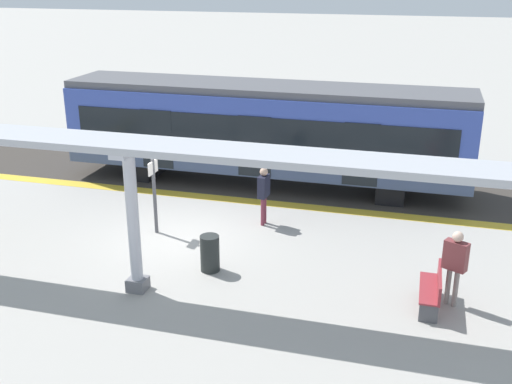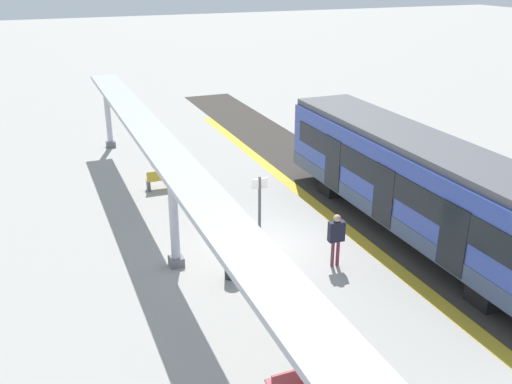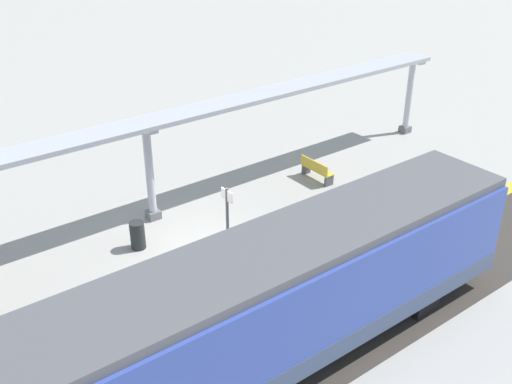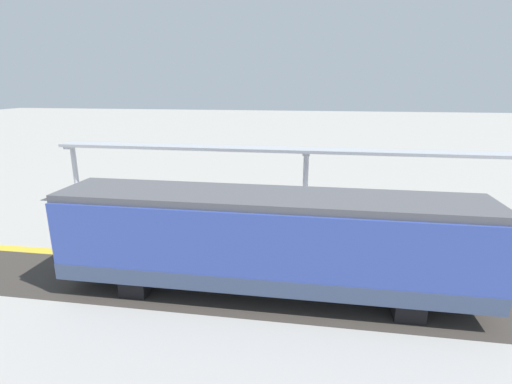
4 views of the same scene
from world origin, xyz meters
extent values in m
plane|color=#A19D97|center=(0.00, 0.00, 0.00)|extent=(176.00, 176.00, 0.00)
cube|color=gold|center=(-3.23, 0.00, 0.00)|extent=(0.53, 33.78, 0.01)
cube|color=#38332D|center=(-5.10, 0.00, 0.00)|extent=(3.20, 45.78, 0.01)
cube|color=#3349A2|center=(-5.10, 1.17, 1.94)|extent=(2.60, 13.67, 2.60)
cube|color=#394767|center=(-5.10, 1.17, 0.92)|extent=(2.63, 13.69, 0.55)
cube|color=#515156|center=(-5.10, 1.17, 3.36)|extent=(2.39, 13.67, 0.24)
cube|color=black|center=(-3.79, 1.17, 2.25)|extent=(0.03, 12.58, 0.84)
cube|color=black|center=(-3.78, -2.25, 1.69)|extent=(0.04, 1.10, 2.00)
cube|color=black|center=(-3.78, 1.17, 1.69)|extent=(0.04, 1.10, 2.00)
cube|color=black|center=(-3.78, 4.58, 1.69)|extent=(0.04, 1.10, 2.00)
cube|color=black|center=(-5.10, 5.54, 0.32)|extent=(2.21, 0.90, 0.64)
cube|color=black|center=(-5.10, -3.21, 0.32)|extent=(2.21, 0.90, 0.64)
cube|color=slate|center=(3.05, 0.23, 0.15)|extent=(0.44, 0.44, 0.30)
cylinder|color=#B5B6C2|center=(3.05, 0.23, 1.82)|extent=(0.28, 0.28, 3.05)
cube|color=#B5B6C2|center=(3.05, 0.23, 3.41)|extent=(1.10, 0.36, 0.12)
cube|color=#A8AAB2|center=(3.05, 0.17, 3.55)|extent=(1.20, 27.30, 0.16)
cube|color=maroon|center=(1.99, 6.82, 0.44)|extent=(1.50, 0.44, 0.04)
cube|color=maroon|center=(1.99, 7.01, 0.66)|extent=(1.50, 0.06, 0.40)
cube|color=#4C4C51|center=(2.66, 6.82, 0.21)|extent=(0.10, 0.40, 0.42)
cube|color=#4C4C51|center=(1.32, 6.82, 0.21)|extent=(0.10, 0.40, 0.42)
cylinder|color=#232827|center=(1.65, 1.54, 0.47)|extent=(0.48, 0.48, 0.93)
cylinder|color=#4C4C51|center=(-0.15, -0.73, 1.10)|extent=(0.10, 0.10, 2.20)
cube|color=silver|center=(-0.15, -0.73, 1.95)|extent=(0.56, 0.04, 0.36)
cylinder|color=maroon|center=(-1.64, 2.07, 0.43)|extent=(0.11, 0.11, 0.86)
cylinder|color=maroon|center=(-1.46, 2.06, 0.43)|extent=(0.11, 0.11, 0.86)
cube|color=#1C1E2F|center=(-1.55, 2.07, 1.19)|extent=(0.52, 0.27, 0.65)
sphere|color=tan|center=(-1.55, 2.07, 1.63)|extent=(0.23, 0.23, 0.23)
cylinder|color=gray|center=(1.82, 7.38, 0.44)|extent=(0.11, 0.11, 0.89)
cylinder|color=gray|center=(1.74, 7.21, 0.44)|extent=(0.11, 0.11, 0.89)
cube|color=brown|center=(1.78, 7.30, 1.22)|extent=(0.44, 0.57, 0.67)
sphere|color=beige|center=(1.78, 7.30, 1.67)|extent=(0.24, 0.24, 0.24)
camera|label=1|loc=(14.61, 6.33, 7.14)|focal=43.06mm
camera|label=2|loc=(6.61, 15.77, 8.87)|focal=40.15mm
camera|label=3|loc=(-13.80, 8.51, 10.69)|focal=42.47mm
camera|label=4|loc=(-16.53, -0.26, 6.81)|focal=26.78mm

